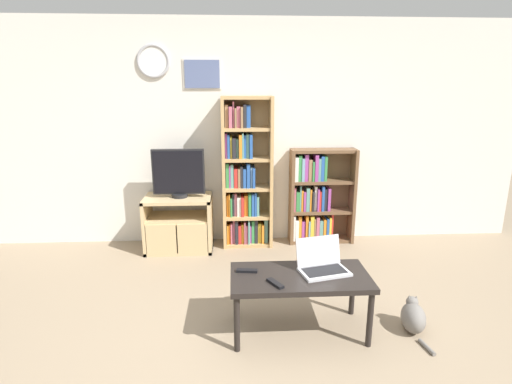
{
  "coord_description": "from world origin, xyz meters",
  "views": [
    {
      "loc": [
        -0.08,
        -2.3,
        1.84
      ],
      "look_at": [
        0.13,
        1.32,
        0.89
      ],
      "focal_mm": 28.0,
      "sensor_mm": 36.0,
      "label": 1
    }
  ],
  "objects_px": {
    "bookshelf_short": "(316,198)",
    "coffee_table": "(300,281)",
    "television": "(179,173)",
    "remote_near_laptop": "(247,271)",
    "remote_far_from_laptop": "(275,283)",
    "tv_stand": "(179,223)",
    "laptop": "(322,263)",
    "bookshelf_tall": "(245,178)",
    "cat": "(413,317)"
  },
  "relations": [
    {
      "from": "laptop",
      "to": "tv_stand",
      "type": "bearing_deg",
      "value": 115.15
    },
    {
      "from": "remote_far_from_laptop",
      "to": "remote_near_laptop",
      "type": "bearing_deg",
      "value": -78.0
    },
    {
      "from": "television",
      "to": "bookshelf_short",
      "type": "bearing_deg",
      "value": 5.9
    },
    {
      "from": "coffee_table",
      "to": "remote_near_laptop",
      "type": "height_order",
      "value": "remote_near_laptop"
    },
    {
      "from": "tv_stand",
      "to": "coffee_table",
      "type": "height_order",
      "value": "tv_stand"
    },
    {
      "from": "tv_stand",
      "to": "laptop",
      "type": "bearing_deg",
      "value": -51.34
    },
    {
      "from": "television",
      "to": "remote_far_from_laptop",
      "type": "xyz_separation_m",
      "value": [
        0.9,
        -1.83,
        -0.42
      ]
    },
    {
      "from": "coffee_table",
      "to": "remote_far_from_laptop",
      "type": "relative_size",
      "value": 6.52
    },
    {
      "from": "cat",
      "to": "remote_far_from_laptop",
      "type": "bearing_deg",
      "value": -162.71
    },
    {
      "from": "remote_far_from_laptop",
      "to": "laptop",
      "type": "bearing_deg",
      "value": 178.0
    },
    {
      "from": "remote_near_laptop",
      "to": "cat",
      "type": "bearing_deg",
      "value": -87.92
    },
    {
      "from": "laptop",
      "to": "cat",
      "type": "distance_m",
      "value": 0.84
    },
    {
      "from": "tv_stand",
      "to": "coffee_table",
      "type": "xyz_separation_m",
      "value": [
        1.13,
        -1.7,
        0.1
      ]
    },
    {
      "from": "coffee_table",
      "to": "bookshelf_short",
      "type": "bearing_deg",
      "value": 74.79
    },
    {
      "from": "television",
      "to": "remote_far_from_laptop",
      "type": "bearing_deg",
      "value": -63.87
    },
    {
      "from": "tv_stand",
      "to": "coffee_table",
      "type": "distance_m",
      "value": 2.04
    },
    {
      "from": "television",
      "to": "tv_stand",
      "type": "bearing_deg",
      "value": 174.1
    },
    {
      "from": "television",
      "to": "bookshelf_tall",
      "type": "bearing_deg",
      "value": 9.88
    },
    {
      "from": "tv_stand",
      "to": "cat",
      "type": "height_order",
      "value": "tv_stand"
    },
    {
      "from": "television",
      "to": "coffee_table",
      "type": "relative_size",
      "value": 0.56
    },
    {
      "from": "remote_near_laptop",
      "to": "tv_stand",
      "type": "bearing_deg",
      "value": 31.3
    },
    {
      "from": "bookshelf_tall",
      "to": "cat",
      "type": "height_order",
      "value": "bookshelf_tall"
    },
    {
      "from": "tv_stand",
      "to": "bookshelf_short",
      "type": "relative_size",
      "value": 0.67
    },
    {
      "from": "tv_stand",
      "to": "remote_far_from_laptop",
      "type": "relative_size",
      "value": 4.74
    },
    {
      "from": "remote_near_laptop",
      "to": "remote_far_from_laptop",
      "type": "bearing_deg",
      "value": -130.44
    },
    {
      "from": "bookshelf_short",
      "to": "remote_near_laptop",
      "type": "distance_m",
      "value": 2.0
    },
    {
      "from": "bookshelf_short",
      "to": "laptop",
      "type": "relative_size",
      "value": 2.76
    },
    {
      "from": "television",
      "to": "laptop",
      "type": "relative_size",
      "value": 1.41
    },
    {
      "from": "bookshelf_short",
      "to": "coffee_table",
      "type": "xyz_separation_m",
      "value": [
        -0.51,
        -1.86,
        -0.12
      ]
    },
    {
      "from": "bookshelf_tall",
      "to": "laptop",
      "type": "xyz_separation_m",
      "value": [
        0.54,
        -1.76,
        -0.28
      ]
    },
    {
      "from": "television",
      "to": "laptop",
      "type": "bearing_deg",
      "value": -51.84
    },
    {
      "from": "bookshelf_short",
      "to": "cat",
      "type": "height_order",
      "value": "bookshelf_short"
    },
    {
      "from": "bookshelf_short",
      "to": "television",
      "type": "bearing_deg",
      "value": -174.1
    },
    {
      "from": "tv_stand",
      "to": "coffee_table",
      "type": "bearing_deg",
      "value": -56.44
    },
    {
      "from": "television",
      "to": "remote_near_laptop",
      "type": "height_order",
      "value": "television"
    },
    {
      "from": "tv_stand",
      "to": "remote_near_laptop",
      "type": "bearing_deg",
      "value": -65.8
    },
    {
      "from": "coffee_table",
      "to": "laptop",
      "type": "bearing_deg",
      "value": 20.87
    },
    {
      "from": "bookshelf_tall",
      "to": "coffee_table",
      "type": "height_order",
      "value": "bookshelf_tall"
    },
    {
      "from": "tv_stand",
      "to": "laptop",
      "type": "distance_m",
      "value": 2.1
    },
    {
      "from": "bookshelf_tall",
      "to": "remote_far_from_laptop",
      "type": "relative_size",
      "value": 10.9
    },
    {
      "from": "cat",
      "to": "coffee_table",
      "type": "bearing_deg",
      "value": -170.39
    },
    {
      "from": "laptop",
      "to": "remote_far_from_laptop",
      "type": "relative_size",
      "value": 2.58
    },
    {
      "from": "coffee_table",
      "to": "cat",
      "type": "height_order",
      "value": "coffee_table"
    },
    {
      "from": "cat",
      "to": "tv_stand",
      "type": "bearing_deg",
      "value": 151.33
    },
    {
      "from": "remote_near_laptop",
      "to": "laptop",
      "type": "bearing_deg",
      "value": -83.65
    },
    {
      "from": "bookshelf_short",
      "to": "laptop",
      "type": "xyz_separation_m",
      "value": [
        -0.33,
        -1.8,
        -0.01
      ]
    },
    {
      "from": "tv_stand",
      "to": "coffee_table",
      "type": "relative_size",
      "value": 0.73
    },
    {
      "from": "remote_far_from_laptop",
      "to": "cat",
      "type": "height_order",
      "value": "remote_far_from_laptop"
    },
    {
      "from": "television",
      "to": "remote_near_laptop",
      "type": "xyz_separation_m",
      "value": [
        0.7,
        -1.62,
        -0.42
      ]
    },
    {
      "from": "laptop",
      "to": "cat",
      "type": "height_order",
      "value": "laptop"
    }
  ]
}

